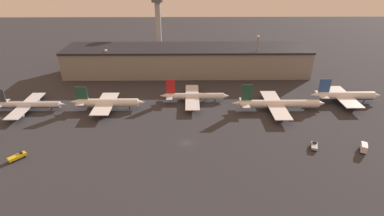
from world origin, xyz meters
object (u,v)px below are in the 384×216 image
at_px(airplane_1, 107,103).
at_px(control_tower, 158,20).
at_px(airplane_4, 345,96).
at_px(service_vehicle_1, 314,146).
at_px(airplane_2, 194,96).
at_px(service_vehicle_4, 364,147).
at_px(airplane_3, 278,104).
at_px(service_vehicle_2, 17,157).
at_px(airplane_0, 28,105).

bearing_deg(airplane_1, control_tower, 79.91).
relative_size(airplane_4, service_vehicle_1, 6.65).
xyz_separation_m(airplane_2, service_vehicle_1, (49.66, -46.24, -1.88)).
distance_m(airplane_2, service_vehicle_4, 84.53).
distance_m(airplane_3, service_vehicle_2, 121.82).
relative_size(airplane_1, service_vehicle_1, 6.70).
height_order(airplane_1, service_vehicle_2, airplane_1).
bearing_deg(airplane_4, service_vehicle_4, -106.17).
height_order(airplane_0, airplane_2, airplane_2).
bearing_deg(airplane_0, airplane_2, 6.52).
relative_size(airplane_3, service_vehicle_1, 8.29).
relative_size(airplane_0, airplane_1, 0.98).
bearing_deg(service_vehicle_4, airplane_4, 10.66).
bearing_deg(airplane_3, airplane_4, 12.72).
bearing_deg(airplane_2, airplane_0, -173.48).
bearing_deg(airplane_4, service_vehicle_2, -161.71).
xyz_separation_m(airplane_0, airplane_3, (130.36, -1.48, 0.55)).
relative_size(airplane_4, service_vehicle_2, 5.93).
relative_size(service_vehicle_1, control_tower, 0.12).
distance_m(airplane_2, control_tower, 99.38).
relative_size(airplane_0, airplane_4, 0.99).
bearing_deg(airplane_4, airplane_2, 178.61).
xyz_separation_m(airplane_4, control_tower, (-109.60, 94.90, 23.41)).
bearing_deg(airplane_2, airplane_3, -13.98).
bearing_deg(service_vehicle_1, airplane_0, 95.15).
xyz_separation_m(airplane_0, airplane_4, (169.56, 7.20, 0.93)).
bearing_deg(airplane_2, airplane_1, -168.18).
bearing_deg(airplane_2, service_vehicle_1, -42.72).
distance_m(service_vehicle_1, control_tower, 160.63).
distance_m(airplane_0, service_vehicle_2, 45.78).
bearing_deg(service_vehicle_2, airplane_4, -31.75).
relative_size(airplane_0, airplane_2, 1.00).
height_order(airplane_0, airplane_3, airplane_3).
bearing_deg(airplane_4, service_vehicle_1, -126.78).
distance_m(airplane_0, service_vehicle_1, 141.33).
bearing_deg(airplane_1, service_vehicle_2, -120.41).
height_order(airplane_3, airplane_4, airplane_3).
distance_m(airplane_1, control_tower, 106.18).
xyz_separation_m(airplane_1, service_vehicle_2, (-25.58, -43.17, -2.45)).
bearing_deg(airplane_2, airplane_4, -1.39).
bearing_deg(airplane_4, airplane_0, -177.33).
bearing_deg(airplane_3, airplane_1, 179.12).
bearing_deg(control_tower, airplane_3, -55.80).
distance_m(airplane_3, control_tower, 127.48).
relative_size(airplane_2, service_vehicle_4, 6.00).
xyz_separation_m(airplane_2, control_tower, (-26.85, 92.55, 24.27)).
bearing_deg(service_vehicle_2, airplane_1, 9.54).
bearing_deg(service_vehicle_2, service_vehicle_1, -46.85).
height_order(airplane_0, airplane_4, airplane_4).
bearing_deg(airplane_0, control_tower, 59.81).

